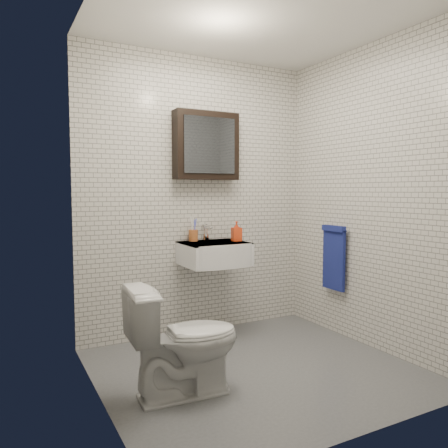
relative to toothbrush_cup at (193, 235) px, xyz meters
name	(u,v)px	position (x,y,z in m)	size (l,w,h in m)	color
ground	(256,369)	(0.07, -0.94, -0.90)	(2.20, 2.00, 0.01)	#515359
room_shell	(257,167)	(0.07, -0.94, 0.56)	(2.22, 2.02, 2.51)	silver
washbasin	(216,253)	(0.12, -0.21, -0.15)	(0.55, 0.50, 0.20)	white
faucet	(206,233)	(0.12, -0.01, 0.01)	(0.06, 0.20, 0.15)	silver
mirror_cabinet	(206,146)	(0.12, -0.01, 0.79)	(0.60, 0.15, 0.60)	black
towel_rail	(334,255)	(1.12, -0.59, -0.18)	(0.09, 0.30, 0.58)	silver
toothbrush_cup	(193,235)	(0.00, 0.00, 0.00)	(0.08, 0.08, 0.22)	#AF5B2B
soap_bottle	(237,231)	(0.34, -0.19, 0.03)	(0.08, 0.08, 0.18)	orange
toilet	(184,339)	(-0.54, -1.06, -0.55)	(0.40, 0.70, 0.72)	white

